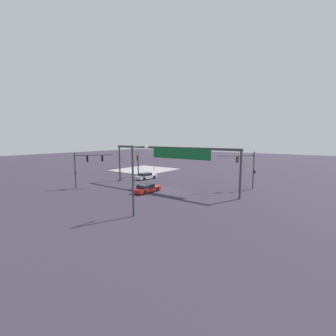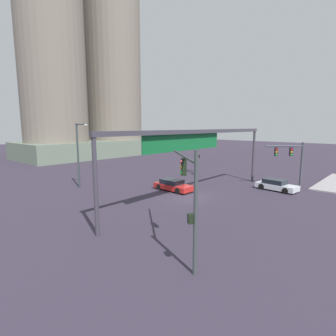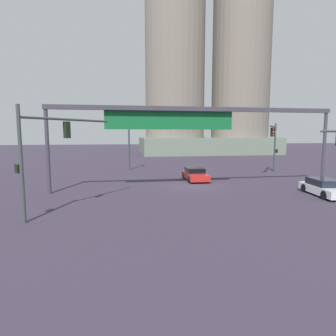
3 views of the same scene
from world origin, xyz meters
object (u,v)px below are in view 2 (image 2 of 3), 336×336
streetlamp_curved_arm (79,151)px  sedan_car_approaching (276,185)px  traffic_signal_opposite_side (202,147)px  traffic_signal_near_corner (293,157)px  traffic_signal_cross_street (189,187)px  sedan_car_waiting_far (173,185)px

streetlamp_curved_arm → sedan_car_approaching: bearing=40.7°
traffic_signal_opposite_side → sedan_car_approaching: traffic_signal_opposite_side is taller
traffic_signal_near_corner → traffic_signal_cross_street: size_ratio=0.87×
traffic_signal_cross_street → streetlamp_curved_arm: 19.83m
sedan_car_waiting_far → streetlamp_curved_arm: bearing=-143.0°
sedan_car_approaching → sedan_car_waiting_far: (-7.53, 8.38, 0.00)m
traffic_signal_cross_street → traffic_signal_near_corner: bearing=-45.2°
traffic_signal_cross_street → streetlamp_curved_arm: bearing=25.9°
streetlamp_curved_arm → sedan_car_waiting_far: bearing=37.1°
traffic_signal_near_corner → traffic_signal_opposite_side: bearing=-40.0°
traffic_signal_cross_street → streetlamp_curved_arm: streetlamp_curved_arm is taller
traffic_signal_near_corner → sedan_car_approaching: (-2.78, 0.66, -2.90)m
traffic_signal_cross_street → sedan_car_waiting_far: bearing=-5.8°
traffic_signal_near_corner → streetlamp_curved_arm: (-16.37, 17.64, 0.79)m
traffic_signal_opposite_side → sedan_car_waiting_far: size_ratio=1.28×
streetlamp_curved_arm → sedan_car_approaching: size_ratio=1.63×
traffic_signal_near_corner → traffic_signal_cross_street: traffic_signal_cross_street is taller
sedan_car_approaching → sedan_car_waiting_far: same height
traffic_signal_opposite_side → traffic_signal_cross_street: 25.32m
sedan_car_approaching → sedan_car_waiting_far: size_ratio=1.00×
traffic_signal_opposite_side → traffic_signal_cross_street: traffic_signal_cross_street is taller
sedan_car_waiting_far → traffic_signal_cross_street: bearing=-44.8°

